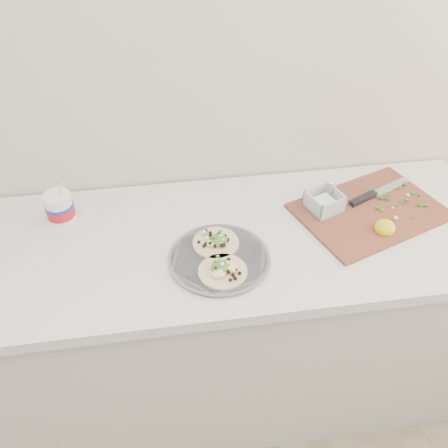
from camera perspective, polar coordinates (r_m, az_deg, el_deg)
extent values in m
cube|color=beige|center=(1.66, -11.94, 15.13)|extent=(3.50, 0.05, 2.60)
cube|color=beige|center=(1.98, -8.53, -12.17)|extent=(2.40, 0.62, 0.86)
cube|color=silver|center=(1.63, -10.04, -3.14)|extent=(2.44, 0.66, 0.04)
cylinder|color=slate|center=(1.54, -0.55, -4.00)|extent=(0.30, 0.30, 0.01)
cylinder|color=slate|center=(1.54, -0.55, -3.87)|extent=(0.32, 0.32, 0.00)
cylinder|color=white|center=(1.74, -18.27, 1.75)|extent=(0.09, 0.09, 0.11)
cylinder|color=red|center=(1.75, -18.22, 1.57)|extent=(0.09, 0.09, 0.04)
cylinder|color=#192D99|center=(1.74, -18.34, 2.04)|extent=(0.09, 0.09, 0.01)
cube|color=brown|center=(1.79, 16.31, 1.42)|extent=(0.57, 0.48, 0.01)
cube|color=white|center=(1.74, 11.34, 2.29)|extent=(0.07, 0.07, 0.03)
ellipsoid|color=yellow|center=(1.70, 17.95, -0.24)|extent=(0.07, 0.07, 0.06)
cube|color=silver|center=(1.91, 18.41, 4.00)|extent=(0.18, 0.11, 0.00)
cube|color=black|center=(1.82, 15.60, 2.81)|extent=(0.11, 0.07, 0.02)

